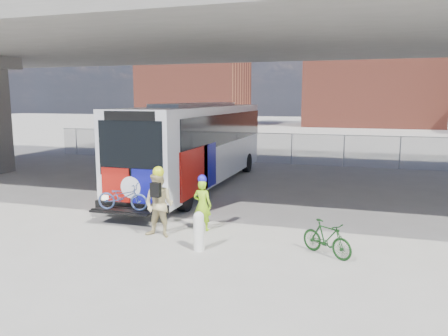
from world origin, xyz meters
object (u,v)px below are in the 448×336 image
at_px(bike_parked, 327,238).
at_px(cyclist_tan, 159,204).
at_px(bollard, 199,230).
at_px(cyclist_hivis, 202,204).
at_px(bus, 199,139).

bearing_deg(bike_parked, cyclist_tan, 121.77).
height_order(bollard, cyclist_hivis, cyclist_hivis).
relative_size(bollard, cyclist_hivis, 0.62).
relative_size(bus, cyclist_hivis, 7.68).
xyz_separation_m(bollard, bike_parked, (3.17, 0.63, -0.11)).
distance_m(bus, bike_parked, 9.81).
bearing_deg(cyclist_tan, bus, 103.42).
distance_m(bollard, cyclist_hivis, 1.80).
distance_m(bollard, cyclist_tan, 1.70).
xyz_separation_m(bus, cyclist_tan, (1.57, -7.29, -1.15)).
height_order(cyclist_tan, bike_parked, cyclist_tan).
relative_size(bollard, cyclist_tan, 0.51).
bearing_deg(bus, cyclist_tan, -77.81).
bearing_deg(bike_parked, cyclist_hivis, 107.02).
xyz_separation_m(cyclist_hivis, bike_parked, (3.70, -1.07, -0.36)).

